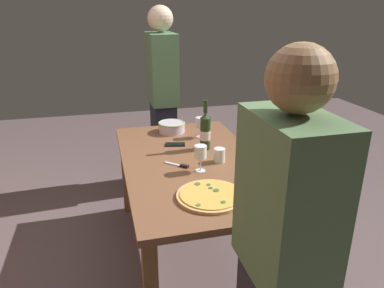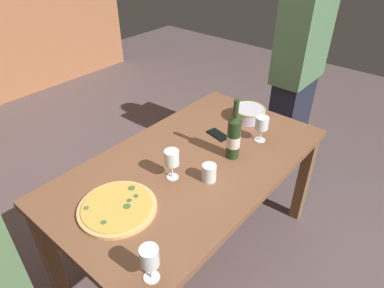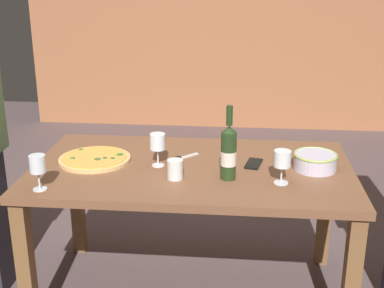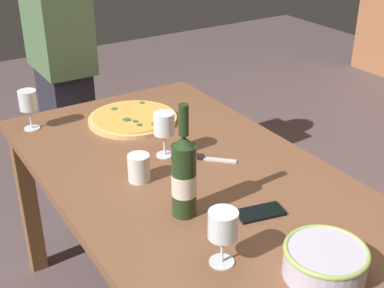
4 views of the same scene
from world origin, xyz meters
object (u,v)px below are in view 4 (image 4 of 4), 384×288
wine_glass_far_left (223,227)px  cell_phone (260,212)px  dining_table (192,197)px  person_guest_left (62,64)px  cup_amber (139,168)px  wine_glass_by_bottle (28,102)px  wine_glass_near_pizza (164,126)px  pizza (133,118)px  serving_bowl (325,260)px  wine_bottle (184,175)px  pizza_knife (205,158)px

wine_glass_far_left → cell_phone: (-0.12, 0.23, -0.11)m
cell_phone → dining_table: bearing=21.2°
dining_table → person_guest_left: bearing=-178.3°
cup_amber → person_guest_left: bearing=173.1°
dining_table → wine_glass_by_bottle: size_ratio=9.80×
wine_glass_near_pizza → wine_glass_far_left: 0.62m
pizza → wine_glass_far_left: bearing=-12.3°
wine_glass_near_pizza → serving_bowl: bearing=1.9°
wine_glass_near_pizza → cup_amber: size_ratio=1.80×
cell_phone → serving_bowl: bearing=-174.4°
dining_table → serving_bowl: 0.62m
cell_phone → person_guest_left: size_ratio=0.09×
wine_glass_near_pizza → person_guest_left: (-1.01, -0.02, -0.05)m
wine_glass_far_left → cup_amber: wine_glass_far_left is taller
wine_glass_near_pizza → person_guest_left: bearing=-178.6°
pizza → wine_bottle: bearing=-13.8°
dining_table → serving_bowl: serving_bowl is taller
serving_bowl → wine_glass_by_bottle: wine_glass_by_bottle is taller
cell_phone → wine_bottle: bearing=69.4°
dining_table → wine_glass_near_pizza: size_ratio=9.53×
wine_glass_by_bottle → wine_glass_far_left: bearing=9.1°
cell_phone → pizza_knife: size_ratio=1.01×
pizza → cup_amber: 0.48m
pizza_knife → person_guest_left: bearing=-173.2°
wine_glass_near_pizza → wine_glass_far_left: (0.60, -0.17, -0.01)m
wine_glass_near_pizza → cup_amber: bearing=-55.9°
wine_glass_by_bottle → cup_amber: wine_glass_by_bottle is taller
serving_bowl → wine_glass_near_pizza: bearing=-178.1°
cup_amber → cell_phone: 0.43m
dining_table → pizza: 0.52m
wine_bottle → cup_amber: size_ratio=3.82×
serving_bowl → person_guest_left: person_guest_left is taller
pizza → wine_glass_by_bottle: bearing=-111.4°
dining_table → wine_glass_far_left: (0.43, -0.18, 0.21)m
dining_table → person_guest_left: size_ratio=0.99×
dining_table → wine_glass_near_pizza: bearing=-176.6°
cell_phone → person_guest_left: 1.49m
cup_amber → cell_phone: bearing=30.3°
wine_glass_near_pizza → person_guest_left: 1.01m
serving_bowl → wine_glass_near_pizza: (-0.78, -0.03, 0.07)m
wine_bottle → cell_phone: wine_bottle is taller
dining_table → wine_glass_by_bottle: 0.77m
cell_phone → person_guest_left: person_guest_left is taller
cell_phone → cup_amber: bearing=42.4°
serving_bowl → pizza: bearing=179.4°
serving_bowl → wine_bottle: wine_bottle is taller
wine_glass_near_pizza → wine_glass_far_left: bearing=-15.5°
pizza → cell_phone: pizza is taller
pizza → wine_glass_far_left: wine_glass_far_left is taller
dining_table → wine_glass_by_bottle: bearing=-151.7°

